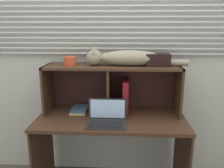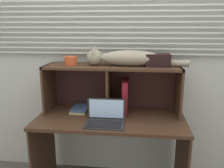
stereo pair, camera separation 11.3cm
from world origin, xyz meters
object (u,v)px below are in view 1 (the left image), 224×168
at_px(cat, 126,58).
at_px(binder_upright, 125,96).
at_px(small_basket, 70,61).
at_px(storage_box, 158,60).
at_px(laptop, 107,119).
at_px(book_stack, 80,109).

relative_size(cat, binder_upright, 2.89).
distance_m(small_basket, storage_box, 0.80).
bearing_deg(cat, storage_box, 0.00).
bearing_deg(laptop, book_stack, 136.62).
distance_m(binder_upright, storage_box, 0.45).
xyz_separation_m(book_stack, small_basket, (-0.07, 0.00, 0.47)).
height_order(laptop, book_stack, laptop).
bearing_deg(storage_box, cat, 180.00).
distance_m(laptop, small_basket, 0.64).
bearing_deg(binder_upright, cat, 180.00).
distance_m(book_stack, storage_box, 0.88).
relative_size(small_basket, storage_box, 0.54).
xyz_separation_m(cat, book_stack, (-0.44, -0.00, -0.51)).
height_order(book_stack, small_basket, small_basket).
xyz_separation_m(binder_upright, small_basket, (-0.52, 0.00, 0.33)).
bearing_deg(cat, book_stack, -179.56).
bearing_deg(small_basket, cat, 0.00).
bearing_deg(book_stack, small_basket, 177.31).
xyz_separation_m(cat, laptop, (-0.15, -0.28, -0.48)).
relative_size(laptop, book_stack, 1.39).
xyz_separation_m(cat, binder_upright, (0.00, 0.00, -0.36)).
xyz_separation_m(laptop, book_stack, (-0.29, 0.27, -0.02)).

